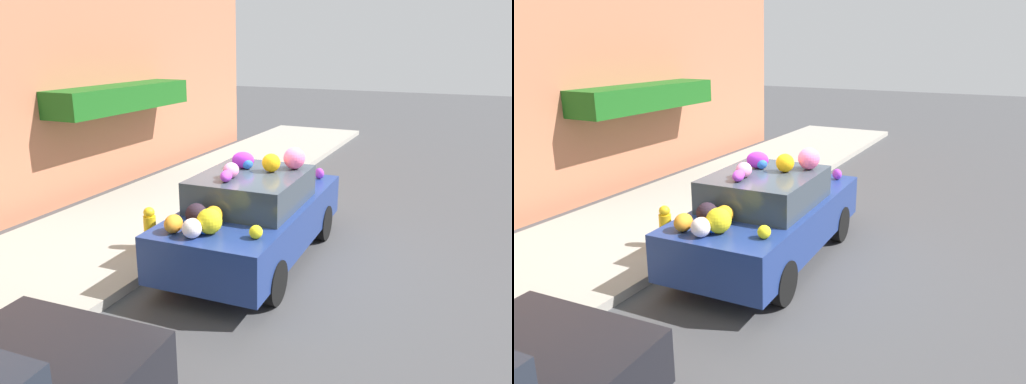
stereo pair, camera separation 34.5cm
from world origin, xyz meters
TOP-DOWN VIEW (x-y plane):
  - ground_plane at (0.00, 0.00)m, footprint 60.00×60.00m
  - sidewalk_curb at (0.00, 2.70)m, footprint 24.00×3.20m
  - building_facade at (0.13, 4.92)m, footprint 18.00×1.20m
  - fire_hydrant at (-0.61, 1.56)m, footprint 0.20×0.20m
  - art_car at (-0.05, -0.04)m, footprint 4.04×1.82m

SIDE VIEW (x-z plane):
  - ground_plane at x=0.00m, z-range 0.00..0.00m
  - sidewalk_curb at x=0.00m, z-range 0.00..0.15m
  - fire_hydrant at x=-0.61m, z-range 0.14..0.84m
  - art_car at x=-0.05m, z-range -0.12..1.68m
  - building_facade at x=0.13m, z-range -0.06..6.43m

